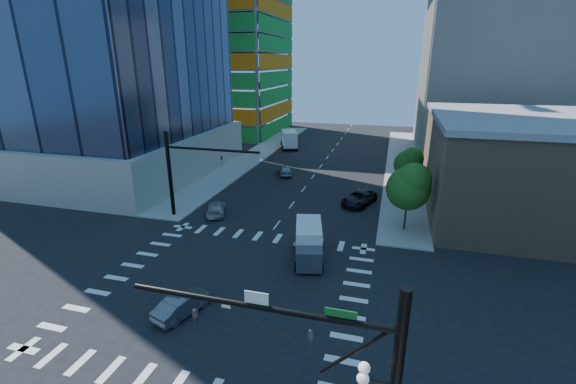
% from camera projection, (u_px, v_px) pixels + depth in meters
% --- Properties ---
extents(ground, '(160.00, 160.00, 0.00)m').
position_uv_depth(ground, '(229.00, 288.00, 28.32)').
color(ground, black).
rests_on(ground, ground).
extents(road_markings, '(20.00, 20.00, 0.01)m').
position_uv_depth(road_markings, '(229.00, 288.00, 28.31)').
color(road_markings, silver).
rests_on(road_markings, ground).
extents(sidewalk_ne, '(5.00, 60.00, 0.15)m').
position_uv_depth(sidewalk_ne, '(402.00, 165.00, 61.64)').
color(sidewalk_ne, gray).
rests_on(sidewalk_ne, ground).
extents(sidewalk_nw, '(5.00, 60.00, 0.15)m').
position_uv_depth(sidewalk_nw, '(255.00, 155.00, 67.92)').
color(sidewalk_nw, gray).
rests_on(sidewalk_nw, ground).
extents(construction_building, '(25.16, 34.50, 70.60)m').
position_uv_depth(construction_building, '(222.00, 18.00, 83.74)').
color(construction_building, gray).
rests_on(construction_building, ground).
extents(commercial_building, '(20.50, 22.50, 10.60)m').
position_uv_depth(commercial_building, '(532.00, 167.00, 40.39)').
color(commercial_building, '#8E7152').
rests_on(commercial_building, ground).
extents(bg_building_ne, '(24.00, 30.00, 28.00)m').
position_uv_depth(bg_building_ne, '(495.00, 72.00, 67.18)').
color(bg_building_ne, '#67625D').
rests_on(bg_building_ne, ground).
extents(signal_mast_nw, '(10.20, 0.40, 9.00)m').
position_uv_depth(signal_mast_nw, '(182.00, 167.00, 39.54)').
color(signal_mast_nw, black).
rests_on(signal_mast_nw, sidewalk_nw).
extents(tree_south, '(4.16, 4.16, 6.82)m').
position_uv_depth(tree_south, '(410.00, 186.00, 36.31)').
color(tree_south, '#382316').
rests_on(tree_south, sidewalk_ne).
extents(tree_north, '(3.54, 3.52, 5.78)m').
position_uv_depth(tree_north, '(410.00, 163.00, 47.41)').
color(tree_north, '#382316').
rests_on(tree_north, sidewalk_ne).
extents(car_nb_far, '(4.33, 6.18, 1.57)m').
position_uv_depth(car_nb_far, '(359.00, 198.00, 44.68)').
color(car_nb_far, black).
rests_on(car_nb_far, ground).
extents(car_sb_near, '(3.37, 4.88, 1.31)m').
position_uv_depth(car_sb_near, '(216.00, 208.00, 41.87)').
color(car_sb_near, '#B4B4B4').
rests_on(car_sb_near, ground).
extents(car_sb_mid, '(3.42, 4.79, 1.51)m').
position_uv_depth(car_sb_mid, '(284.00, 170.00, 56.25)').
color(car_sb_mid, '#93949A').
rests_on(car_sb_mid, ground).
extents(car_sb_cross, '(2.73, 4.48, 1.40)m').
position_uv_depth(car_sb_cross, '(183.00, 304.00, 25.29)').
color(car_sb_cross, '#58575D').
rests_on(car_sb_cross, ground).
extents(box_truck_near, '(3.48, 5.79, 2.83)m').
position_uv_depth(box_truck_near, '(309.00, 246.00, 32.11)').
color(box_truck_near, black).
rests_on(box_truck_near, ground).
extents(box_truck_far, '(4.89, 7.09, 3.42)m').
position_uv_depth(box_truck_far, '(289.00, 140.00, 73.57)').
color(box_truck_far, black).
rests_on(box_truck_far, ground).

